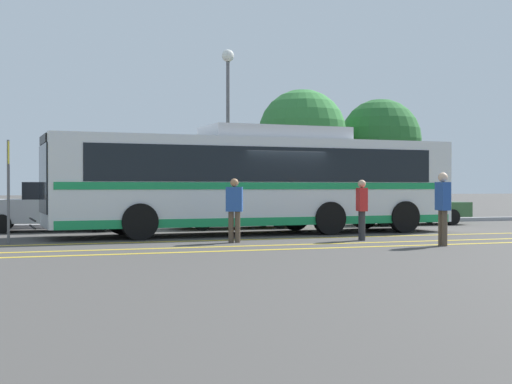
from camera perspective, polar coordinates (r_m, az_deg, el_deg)
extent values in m
plane|color=#423F3D|center=(21.73, 1.67, -3.40)|extent=(220.00, 220.00, 0.00)
cube|color=gold|center=(19.83, 2.03, -3.76)|extent=(32.54, 0.20, 0.01)
cube|color=gold|center=(17.98, 4.27, -4.19)|extent=(32.54, 0.20, 0.01)
cube|color=gold|center=(16.92, 5.79, -4.47)|extent=(32.54, 0.20, 0.01)
cube|color=#99999E|center=(26.59, -3.38, -2.54)|extent=(40.54, 0.36, 0.15)
cube|color=silver|center=(21.85, 0.00, 0.84)|extent=(12.65, 3.25, 2.58)
cube|color=black|center=(21.86, 0.00, 2.13)|extent=(10.90, 3.20, 1.01)
cube|color=#198C4C|center=(21.85, 0.00, 0.49)|extent=(12.41, 3.27, 0.20)
cube|color=#198C4C|center=(21.87, 0.00, -2.22)|extent=(12.41, 3.26, 0.24)
cube|color=black|center=(20.39, -16.67, 1.01)|extent=(0.16, 2.28, 1.89)
cube|color=black|center=(20.44, -16.67, 4.05)|extent=(0.13, 1.82, 0.24)
cube|color=silver|center=(22.15, 1.51, 4.68)|extent=(4.49, 2.30, 0.39)
cube|color=black|center=(20.39, -17.44, -2.12)|extent=(0.14, 1.95, 0.04)
cube|color=black|center=(20.40, -17.44, -2.68)|extent=(0.14, 1.95, 0.04)
cylinder|color=black|center=(19.54, -9.30, -2.36)|extent=(1.01, 0.33, 1.00)
cylinder|color=black|center=(21.98, -10.68, -2.06)|extent=(1.01, 0.33, 1.00)
cylinder|color=black|center=(21.51, 5.89, -2.11)|extent=(1.01, 0.33, 1.00)
cylinder|color=black|center=(23.75, 3.12, -1.87)|extent=(1.01, 0.33, 1.00)
cylinder|color=black|center=(22.85, 11.76, -1.97)|extent=(1.01, 0.33, 1.00)
cylinder|color=black|center=(24.96, 8.62, -1.76)|extent=(1.01, 0.33, 1.00)
cube|color=#9E9EA3|center=(24.17, -16.06, -1.44)|extent=(4.85, 2.05, 0.75)
cube|color=black|center=(24.15, -15.78, 0.10)|extent=(2.08, 1.70, 0.55)
cylinder|color=black|center=(23.37, -19.70, -2.42)|extent=(0.61, 0.23, 0.60)
cylinder|color=black|center=(25.09, -19.43, -2.23)|extent=(0.61, 0.23, 0.60)
cylinder|color=black|center=(23.36, -12.43, -2.41)|extent=(0.61, 0.23, 0.60)
cylinder|color=black|center=(25.08, -12.67, -2.22)|extent=(0.61, 0.23, 0.60)
cube|color=olive|center=(24.91, -1.76, -1.56)|extent=(4.57, 1.91, 0.57)
cube|color=black|center=(24.86, -2.01, -0.25)|extent=(1.94, 1.62, 0.57)
cylinder|color=black|center=(26.18, 0.57, -2.10)|extent=(0.61, 0.22, 0.60)
cylinder|color=black|center=(24.61, 1.96, -2.26)|extent=(0.61, 0.22, 0.60)
cylinder|color=black|center=(25.33, -5.38, -2.18)|extent=(0.61, 0.22, 0.60)
cylinder|color=black|center=(23.70, -4.34, -2.36)|extent=(0.61, 0.22, 0.60)
cube|color=#335B33|center=(27.88, 12.02, -1.38)|extent=(4.66, 1.77, 0.56)
cube|color=black|center=(27.82, 11.82, -0.32)|extent=(1.97, 1.53, 0.47)
cylinder|color=black|center=(29.32, 13.68, -1.84)|extent=(0.60, 0.21, 0.60)
cylinder|color=black|center=(27.95, 15.41, -1.95)|extent=(0.60, 0.21, 0.60)
cylinder|color=black|center=(27.93, 8.64, -1.94)|extent=(0.60, 0.21, 0.60)
cylinder|color=black|center=(26.49, 10.19, -2.07)|extent=(0.60, 0.21, 0.60)
cylinder|color=brown|center=(18.46, -1.49, -2.82)|extent=(0.14, 0.14, 0.81)
cylinder|color=brown|center=(18.48, -2.01, -2.82)|extent=(0.14, 0.14, 0.81)
cube|color=#264C99|center=(18.44, -1.75, -0.58)|extent=(0.47, 0.38, 0.64)
sphere|color=#9E704C|center=(18.44, -1.75, 0.75)|extent=(0.22, 0.22, 0.22)
cylinder|color=#2D2D33|center=(19.34, 8.53, -2.70)|extent=(0.14, 0.14, 0.79)
cylinder|color=#2D2D33|center=(19.51, 8.39, -2.67)|extent=(0.14, 0.14, 0.79)
cube|color=red|center=(19.40, 8.46, -0.59)|extent=(0.30, 0.46, 0.63)
sphere|color=tan|center=(19.40, 8.47, 0.65)|extent=(0.21, 0.21, 0.21)
cylinder|color=brown|center=(17.93, 14.85, -2.83)|extent=(0.14, 0.14, 0.87)
cylinder|color=brown|center=(18.07, 14.59, -2.80)|extent=(0.14, 0.14, 0.87)
cube|color=#264C99|center=(17.97, 14.72, -0.33)|extent=(0.25, 0.44, 0.69)
sphere|color=beige|center=(17.97, 14.72, 1.15)|extent=(0.24, 0.24, 0.24)
cylinder|color=#59595E|center=(18.95, -19.20, 0.00)|extent=(0.07, 0.07, 2.63)
cube|color=yellow|center=(18.97, -19.21, 2.97)|extent=(0.05, 0.40, 0.56)
cylinder|color=#59595E|center=(28.05, -2.26, 3.95)|extent=(0.14, 0.14, 6.36)
sphere|color=silver|center=(28.47, -2.26, 10.84)|extent=(0.48, 0.48, 0.48)
cylinder|color=#513823|center=(32.80, 9.92, -0.17)|extent=(0.28, 0.28, 2.23)
sphere|color=#28662D|center=(32.87, 9.93, 4.17)|extent=(3.66, 3.66, 3.66)
cylinder|color=#513823|center=(30.61, 3.72, -0.11)|extent=(0.28, 0.28, 2.34)
sphere|color=#337A38|center=(30.70, 3.73, 4.71)|extent=(3.76, 3.76, 3.76)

